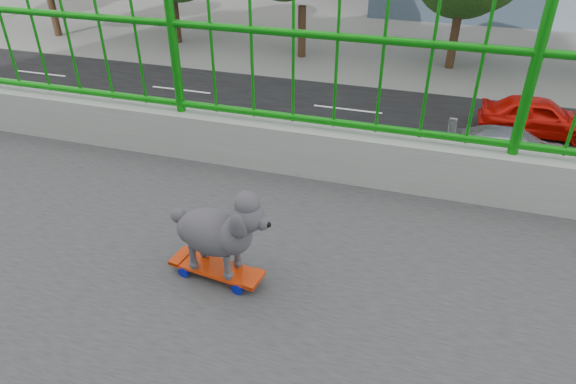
% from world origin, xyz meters
% --- Properties ---
extents(road, '(18.00, 90.00, 0.02)m').
position_xyz_m(road, '(-13.00, 0.00, 0.01)').
color(road, black).
rests_on(road, ground).
extents(skateboard, '(0.18, 0.45, 0.06)m').
position_xyz_m(skateboard, '(-0.31, 2.71, 7.04)').
color(skateboard, red).
rests_on(skateboard, footbridge).
extents(poodle, '(0.24, 0.49, 0.41)m').
position_xyz_m(poodle, '(-0.30, 2.74, 7.28)').
color(poodle, '#322F35').
rests_on(poodle, skateboard).
extents(car_1, '(1.45, 4.17, 1.37)m').
position_xyz_m(car_1, '(-9.20, -0.04, 0.69)').
color(car_1, black).
rests_on(car_1, ground).
extents(car_3, '(1.87, 4.59, 1.33)m').
position_xyz_m(car_3, '(-15.60, 6.43, 0.67)').
color(car_3, '#A4A4A9').
rests_on(car_3, ground).
extents(car_4, '(1.75, 4.34, 1.48)m').
position_xyz_m(car_4, '(-18.80, 7.48, 0.74)').
color(car_4, red).
rests_on(car_4, ground).
extents(car_5, '(1.64, 4.69, 1.55)m').
position_xyz_m(car_5, '(-6.00, 4.92, 0.77)').
color(car_5, red).
rests_on(car_5, ground).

